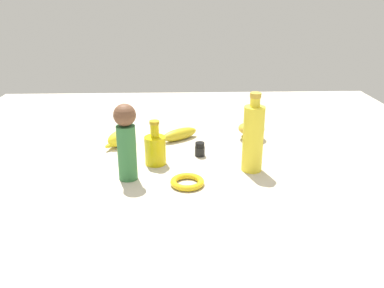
{
  "coord_description": "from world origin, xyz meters",
  "views": [
    {
      "loc": [
        0.04,
        1.21,
        0.55
      ],
      "look_at": [
        0.0,
        0.0,
        0.08
      ],
      "focal_mm": 37.56,
      "sensor_mm": 36.0,
      "label": 1
    }
  ],
  "objects_px": {
    "cat_figurine": "(122,136)",
    "bottle_short": "(155,148)",
    "nail_polish_jar": "(200,149)",
    "bowl": "(251,130)",
    "bangle": "(187,182)",
    "person_figure_adult": "(126,140)",
    "bottle_tall": "(253,137)",
    "banana": "(180,134)"
  },
  "relations": [
    {
      "from": "bottle_tall",
      "to": "nail_polish_jar",
      "type": "distance_m",
      "value": 0.22
    },
    {
      "from": "cat_figurine",
      "to": "banana",
      "type": "distance_m",
      "value": 0.22
    },
    {
      "from": "bottle_short",
      "to": "bowl",
      "type": "relative_size",
      "value": 1.48
    },
    {
      "from": "bottle_short",
      "to": "bowl",
      "type": "height_order",
      "value": "bottle_short"
    },
    {
      "from": "bangle",
      "to": "bottle_tall",
      "type": "bearing_deg",
      "value": -154.76
    },
    {
      "from": "banana",
      "to": "bowl",
      "type": "distance_m",
      "value": 0.28
    },
    {
      "from": "nail_polish_jar",
      "to": "bangle",
      "type": "relative_size",
      "value": 0.48
    },
    {
      "from": "cat_figurine",
      "to": "nail_polish_jar",
      "type": "distance_m",
      "value": 0.31
    },
    {
      "from": "bangle",
      "to": "person_figure_adult",
      "type": "bearing_deg",
      "value": -15.24
    },
    {
      "from": "cat_figurine",
      "to": "person_figure_adult",
      "type": "xyz_separation_m",
      "value": [
        -0.05,
        0.28,
        0.09
      ]
    },
    {
      "from": "person_figure_adult",
      "to": "bangle",
      "type": "height_order",
      "value": "person_figure_adult"
    },
    {
      "from": "bowl",
      "to": "banana",
      "type": "bearing_deg",
      "value": -0.76
    },
    {
      "from": "bottle_tall",
      "to": "nail_polish_jar",
      "type": "height_order",
      "value": "bottle_tall"
    },
    {
      "from": "nail_polish_jar",
      "to": "bangle",
      "type": "bearing_deg",
      "value": 77.49
    },
    {
      "from": "cat_figurine",
      "to": "bottle_short",
      "type": "xyz_separation_m",
      "value": [
        -0.13,
        0.17,
        0.02
      ]
    },
    {
      "from": "person_figure_adult",
      "to": "bangle",
      "type": "xyz_separation_m",
      "value": [
        -0.18,
        0.05,
        -0.12
      ]
    },
    {
      "from": "bottle_tall",
      "to": "bottle_short",
      "type": "xyz_separation_m",
      "value": [
        0.31,
        -0.06,
        -0.06
      ]
    },
    {
      "from": "bangle",
      "to": "cat_figurine",
      "type": "bearing_deg",
      "value": -54.8
    },
    {
      "from": "cat_figurine",
      "to": "nail_polish_jar",
      "type": "xyz_separation_m",
      "value": [
        -0.28,
        0.11,
        -0.01
      ]
    },
    {
      "from": "nail_polish_jar",
      "to": "bowl",
      "type": "relative_size",
      "value": 0.48
    },
    {
      "from": "banana",
      "to": "bowl",
      "type": "height_order",
      "value": "bowl"
    },
    {
      "from": "cat_figurine",
      "to": "bangle",
      "type": "bearing_deg",
      "value": 125.2
    },
    {
      "from": "person_figure_adult",
      "to": "bangle",
      "type": "relative_size",
      "value": 2.34
    },
    {
      "from": "bottle_tall",
      "to": "nail_polish_jar",
      "type": "relative_size",
      "value": 5.23
    },
    {
      "from": "nail_polish_jar",
      "to": "bowl",
      "type": "xyz_separation_m",
      "value": [
        -0.21,
        -0.16,
        0.01
      ]
    },
    {
      "from": "bottle_short",
      "to": "bangle",
      "type": "relative_size",
      "value": 1.48
    },
    {
      "from": "cat_figurine",
      "to": "banana",
      "type": "bearing_deg",
      "value": -166.94
    },
    {
      "from": "bottle_short",
      "to": "person_figure_adult",
      "type": "xyz_separation_m",
      "value": [
        0.08,
        0.11,
        0.07
      ]
    },
    {
      "from": "banana",
      "to": "person_figure_adult",
      "type": "bearing_deg",
      "value": 29.01
    },
    {
      "from": "bottle_tall",
      "to": "bangle",
      "type": "xyz_separation_m",
      "value": [
        0.21,
        0.1,
        -0.1
      ]
    },
    {
      "from": "bottle_short",
      "to": "bowl",
      "type": "bearing_deg",
      "value": -148.38
    },
    {
      "from": "nail_polish_jar",
      "to": "person_figure_adult",
      "type": "bearing_deg",
      "value": 37.02
    },
    {
      "from": "bottle_tall",
      "to": "cat_figurine",
      "type": "bearing_deg",
      "value": -27.8
    },
    {
      "from": "bottle_tall",
      "to": "cat_figurine",
      "type": "distance_m",
      "value": 0.51
    },
    {
      "from": "nail_polish_jar",
      "to": "bangle",
      "type": "xyz_separation_m",
      "value": [
        0.05,
        0.22,
        -0.01
      ]
    },
    {
      "from": "cat_figurine",
      "to": "bottle_short",
      "type": "bearing_deg",
      "value": 127.35
    },
    {
      "from": "bangle",
      "to": "nail_polish_jar",
      "type": "bearing_deg",
      "value": -102.51
    },
    {
      "from": "bangle",
      "to": "bottle_short",
      "type": "bearing_deg",
      "value": -57.31
    },
    {
      "from": "bottle_tall",
      "to": "cat_figurine",
      "type": "xyz_separation_m",
      "value": [
        0.44,
        -0.23,
        -0.07
      ]
    },
    {
      "from": "bottle_short",
      "to": "bowl",
      "type": "distance_m",
      "value": 0.42
    },
    {
      "from": "nail_polish_jar",
      "to": "cat_figurine",
      "type": "bearing_deg",
      "value": -21.32
    },
    {
      "from": "nail_polish_jar",
      "to": "bangle",
      "type": "distance_m",
      "value": 0.23
    }
  ]
}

